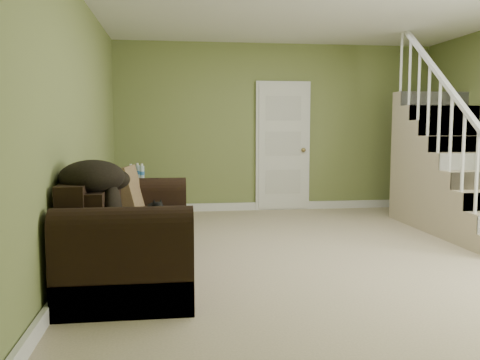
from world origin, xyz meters
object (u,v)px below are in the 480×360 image
object	(u,v)px
banana	(160,226)
sofa	(129,237)
cat	(155,211)
side_table	(138,201)

from	to	relation	value
banana	sofa	bearing A→B (deg)	89.46
sofa	banana	bearing A→B (deg)	-55.70
sofa	cat	xyz separation A→B (m)	(0.23, 0.03, 0.22)
sofa	side_table	size ratio (longest dim) A/B	2.77
sofa	side_table	bearing A→B (deg)	92.07
side_table	cat	bearing A→B (deg)	-82.58
side_table	banana	size ratio (longest dim) A/B	4.03
sofa	side_table	distance (m)	2.50
sofa	cat	distance (m)	0.32
side_table	cat	world-z (taller)	side_table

